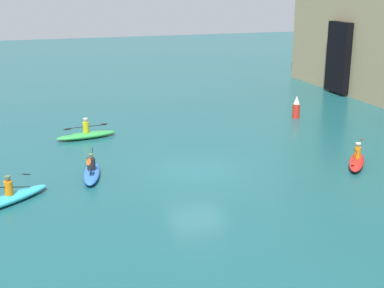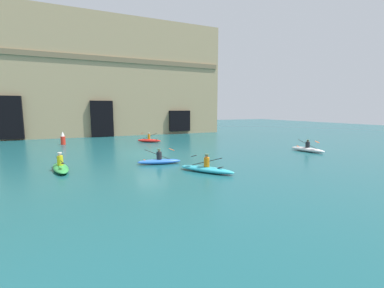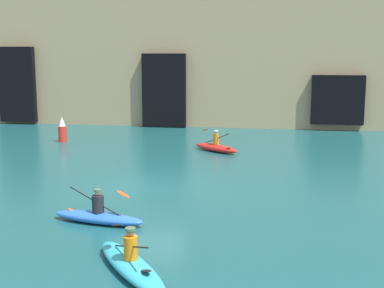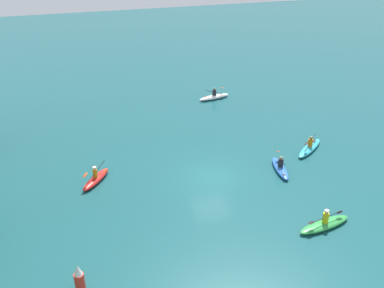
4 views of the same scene
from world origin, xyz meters
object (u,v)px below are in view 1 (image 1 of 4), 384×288
at_px(kayak_green, 86,135).
at_px(kayak_red, 357,161).
at_px(kayak_blue, 92,172).
at_px(marker_buoy, 296,108).
at_px(kayak_cyan, 10,198).

bearing_deg(kayak_green, kayak_red, -45.44).
xyz_separation_m(kayak_green, kayak_blue, (6.04, -0.53, 0.01)).
distance_m(kayak_red, marker_buoy, 8.99).
bearing_deg(kayak_green, kayak_cyan, -125.27).
height_order(kayak_green, marker_buoy, marker_buoy).
xyz_separation_m(kayak_blue, marker_buoy, (-6.55, 13.47, 0.43)).
relative_size(kayak_red, kayak_cyan, 0.81).
relative_size(kayak_blue, kayak_cyan, 0.93).
relative_size(kayak_blue, marker_buoy, 2.14).
bearing_deg(kayak_blue, kayak_green, -174.14).
distance_m(kayak_blue, kayak_cyan, 3.88).
height_order(kayak_red, marker_buoy, marker_buoy).
relative_size(kayak_red, kayak_blue, 0.88).
bearing_deg(kayak_blue, kayak_red, 89.99).
xyz_separation_m(kayak_red, kayak_cyan, (-0.38, -15.19, -0.02)).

